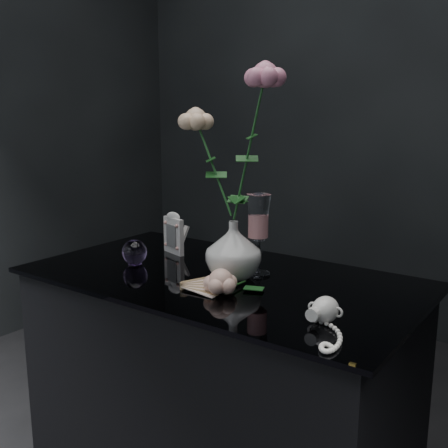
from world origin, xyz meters
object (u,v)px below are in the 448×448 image
Objects in this scene: wine_glass at (258,235)px; paperweight at (135,252)px; vase at (233,250)px; loose_rose at (221,281)px; picture_frame at (174,233)px; pearl_jar at (325,308)px.

paperweight is (-0.34, -0.12, -0.07)m from wine_glass.
vase reaches higher than loose_rose.
loose_rose is at bearing -69.21° from vase.
wine_glass reaches higher than picture_frame.
vase reaches higher than picture_frame.
vase is 1.17× the size of picture_frame.
pearl_jar is at bearing 6.57° from loose_rose.
wine_glass reaches higher than paperweight.
paperweight is at bearing -169.64° from vase.
loose_rose is 0.91× the size of pearl_jar.
paperweight is at bearing 170.95° from pearl_jar.
picture_frame is 0.66m from pearl_jar.
wine_glass is 0.33m from picture_frame.
pearl_jar is (0.62, -0.23, -0.04)m from picture_frame.
wine_glass reaches higher than loose_rose.
loose_rose is at bearing -10.16° from paperweight.
paperweight is at bearing -77.12° from picture_frame.
paperweight is (-0.31, -0.06, -0.04)m from vase.
picture_frame is at bearing 85.89° from paperweight.
pearl_jar is (0.32, -0.13, -0.05)m from vase.
wine_glass is 0.36m from pearl_jar.
picture_frame is 0.41m from loose_rose.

